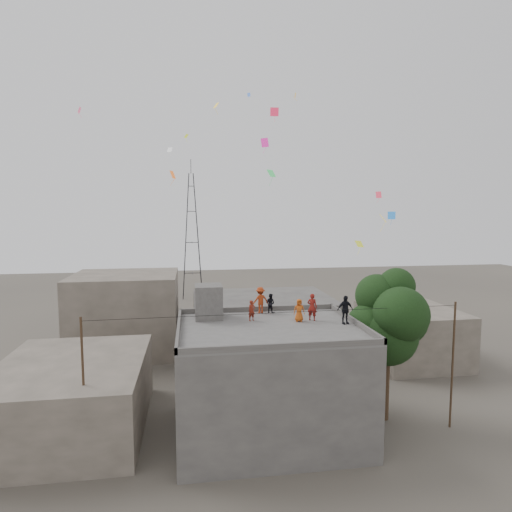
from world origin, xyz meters
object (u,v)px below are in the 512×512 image
(transmission_tower, at_px, (192,236))
(person_dark_adult, at_px, (345,310))
(person_red_adult, at_px, (312,307))
(tree, at_px, (390,319))
(stair_head_box, at_px, (209,302))

(transmission_tower, xyz_separation_m, person_dark_adult, (8.40, -39.94, -2.16))
(person_red_adult, relative_size, person_dark_adult, 0.98)
(tree, bearing_deg, stair_head_box, 169.26)
(person_red_adult, bearing_deg, tree, -155.70)
(tree, relative_size, person_dark_adult, 5.61)
(stair_head_box, bearing_deg, person_red_adult, -14.12)
(transmission_tower, bearing_deg, person_red_adult, -80.13)
(transmission_tower, bearing_deg, person_dark_adult, -78.12)
(stair_head_box, height_order, person_dark_adult, stair_head_box)
(tree, xyz_separation_m, person_red_adult, (-4.60, 0.50, 0.79))
(person_red_adult, height_order, person_dark_adult, person_dark_adult)
(person_dark_adult, bearing_deg, stair_head_box, 154.61)
(tree, distance_m, person_dark_adult, 3.12)
(transmission_tower, bearing_deg, stair_head_box, -88.77)
(stair_head_box, height_order, transmission_tower, transmission_tower)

